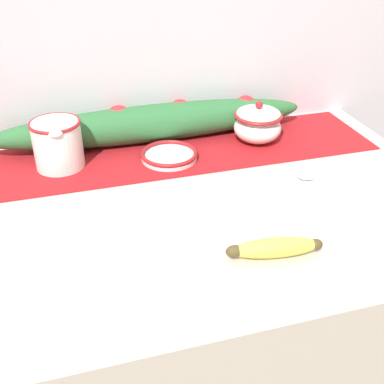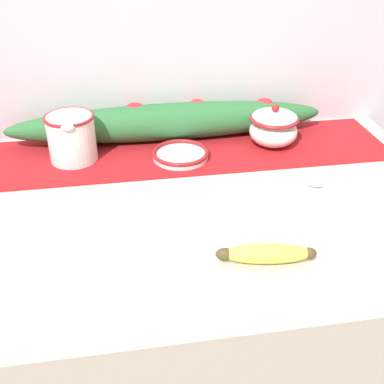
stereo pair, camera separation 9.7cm
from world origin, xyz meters
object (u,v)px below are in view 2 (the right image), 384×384
(banana, at_px, (266,254))
(spoon, at_px, (310,183))
(cream_pitcher, at_px, (72,136))
(small_dish, at_px, (180,154))
(sugar_bowl, at_px, (274,127))

(banana, height_order, spoon, banana)
(cream_pitcher, bearing_deg, small_dish, -8.13)
(small_dish, bearing_deg, sugar_bowl, 8.26)
(banana, bearing_deg, spoon, 53.81)
(cream_pitcher, bearing_deg, banana, -52.26)
(cream_pitcher, height_order, small_dish, cream_pitcher)
(sugar_bowl, distance_m, banana, 0.48)
(sugar_bowl, height_order, banana, sugar_bowl)
(small_dish, height_order, banana, banana)
(sugar_bowl, relative_size, banana, 0.70)
(small_dish, relative_size, banana, 0.78)
(cream_pitcher, relative_size, banana, 0.78)
(spoon, bearing_deg, small_dish, 177.68)
(cream_pitcher, xyz_separation_m, spoon, (0.53, -0.21, -0.06))
(banana, bearing_deg, small_dish, 102.53)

